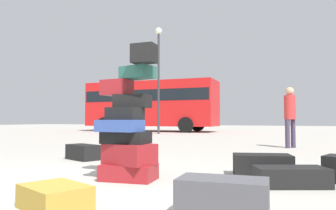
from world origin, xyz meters
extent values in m
plane|color=#ADA89E|center=(0.00, 0.00, 0.00)|extent=(80.00, 80.00, 0.00)
cube|color=maroon|center=(0.19, 0.53, 0.10)|extent=(0.70, 0.52, 0.20)
cube|color=maroon|center=(0.19, 0.53, 0.32)|extent=(0.66, 0.51, 0.25)
cube|color=black|center=(0.13, 0.56, 0.52)|extent=(0.58, 0.41, 0.15)
cube|color=#334F99|center=(0.10, 0.45, 0.67)|extent=(0.52, 0.35, 0.15)
cube|color=black|center=(0.10, 0.56, 0.82)|extent=(0.44, 0.31, 0.16)
cube|color=black|center=(0.12, 0.72, 0.98)|extent=(0.49, 0.37, 0.17)
cube|color=maroon|center=(-0.11, 0.70, 1.17)|extent=(0.39, 0.27, 0.20)
cube|color=#26594C|center=(0.22, 0.68, 1.35)|extent=(0.46, 0.35, 0.16)
cube|color=black|center=(0.41, 0.50, 1.54)|extent=(0.30, 0.21, 0.23)
cube|color=black|center=(1.65, 1.50, 0.14)|extent=(0.83, 0.60, 0.28)
cube|color=#4C4C51|center=(1.66, -0.62, 0.16)|extent=(0.67, 0.41, 0.32)
cube|color=black|center=(2.03, 0.94, 0.11)|extent=(0.87, 0.68, 0.21)
cube|color=#B28C33|center=(0.30, -0.84, 0.10)|extent=(0.69, 0.60, 0.20)
cube|color=black|center=(-1.66, 1.94, 0.14)|extent=(0.75, 0.56, 0.28)
cube|color=#4C4C51|center=(-1.17, 2.45, 0.11)|extent=(0.66, 0.49, 0.22)
cylinder|color=#3F334C|center=(1.79, 6.31, 0.38)|extent=(0.12, 0.12, 0.75)
cylinder|color=#3F334C|center=(1.66, 6.13, 0.38)|extent=(0.12, 0.12, 0.75)
cylinder|color=red|center=(1.72, 6.22, 1.07)|extent=(0.30, 0.30, 0.64)
sphere|color=tan|center=(1.72, 6.22, 1.50)|extent=(0.22, 0.22, 0.22)
cube|color=red|center=(-7.23, 15.68, 1.75)|extent=(8.52, 2.95, 2.80)
cube|color=black|center=(-7.23, 15.68, 2.24)|extent=(8.35, 2.96, 0.70)
cylinder|color=black|center=(-4.57, 17.08, 0.45)|extent=(0.91, 0.30, 0.90)
cylinder|color=black|center=(-4.43, 14.58, 0.45)|extent=(0.91, 0.30, 0.90)
cylinder|color=black|center=(-10.02, 16.78, 0.45)|extent=(0.91, 0.30, 0.90)
cylinder|color=black|center=(-9.88, 14.29, 0.45)|extent=(0.91, 0.30, 0.90)
cylinder|color=#333338|center=(-5.21, 12.56, 2.70)|extent=(0.12, 0.12, 5.39)
sphere|color=#F2F2CC|center=(-5.21, 12.56, 5.51)|extent=(0.36, 0.36, 0.36)
camera|label=1|loc=(2.27, -2.95, 0.74)|focal=34.67mm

